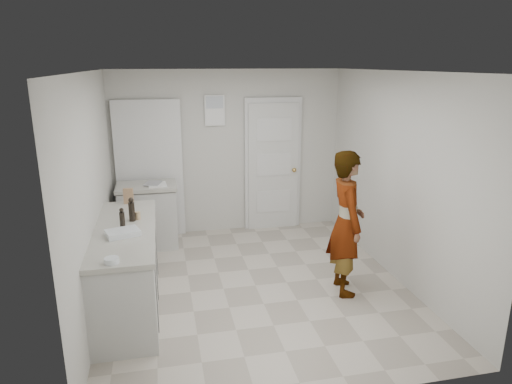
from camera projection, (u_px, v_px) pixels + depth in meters
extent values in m
plane|color=gray|center=(255.00, 285.00, 5.49)|extent=(4.00, 4.00, 0.00)
plane|color=beige|center=(228.00, 153.00, 7.03)|extent=(3.50, 0.00, 3.50)
plane|color=beige|center=(314.00, 256.00, 3.27)|extent=(3.50, 0.00, 3.50)
plane|color=beige|center=(93.00, 195.00, 4.80)|extent=(0.00, 4.00, 4.00)
plane|color=beige|center=(397.00, 178.00, 5.51)|extent=(0.00, 4.00, 4.00)
plane|color=silver|center=(255.00, 71.00, 4.81)|extent=(4.00, 4.00, 0.00)
cube|color=silver|center=(273.00, 167.00, 7.18)|extent=(0.80, 0.05, 2.00)
cube|color=silver|center=(273.00, 165.00, 7.20)|extent=(0.90, 0.04, 2.10)
sphere|color=tan|center=(294.00, 170.00, 7.21)|extent=(0.07, 0.07, 0.07)
cube|color=white|center=(215.00, 111.00, 6.79)|extent=(0.30, 0.02, 0.45)
cube|color=black|center=(150.00, 171.00, 6.82)|extent=(0.90, 0.05, 2.04)
cube|color=silver|center=(150.00, 171.00, 6.79)|extent=(0.98, 0.02, 2.10)
cube|color=beige|center=(128.00, 271.00, 4.90)|extent=(0.60, 1.90, 0.86)
cube|color=black|center=(130.00, 304.00, 5.00)|extent=(0.56, 1.86, 0.08)
cube|color=#A4A196|center=(124.00, 230.00, 4.77)|extent=(0.64, 1.96, 0.05)
cube|color=beige|center=(149.00, 218.00, 6.58)|extent=(0.80, 0.55, 0.86)
cube|color=black|center=(150.00, 243.00, 6.69)|extent=(0.75, 0.54, 0.08)
cube|color=#A4A196|center=(146.00, 186.00, 6.45)|extent=(0.84, 0.61, 0.05)
imported|color=silver|center=(346.00, 223.00, 5.16)|extent=(0.46, 0.65, 1.67)
cube|color=olive|center=(128.00, 196.00, 5.57)|extent=(0.12, 0.06, 0.19)
cylinder|color=tan|center=(138.00, 216.00, 5.01)|extent=(0.06, 0.06, 0.09)
cylinder|color=black|center=(132.00, 212.00, 4.95)|extent=(0.07, 0.07, 0.21)
sphere|color=black|center=(131.00, 200.00, 4.91)|extent=(0.06, 0.06, 0.06)
cylinder|color=black|center=(122.00, 221.00, 4.66)|extent=(0.05, 0.05, 0.20)
sphere|color=black|center=(121.00, 210.00, 4.63)|extent=(0.05, 0.05, 0.05)
cube|color=silver|center=(123.00, 233.00, 4.55)|extent=(0.37, 0.31, 0.06)
cube|color=silver|center=(123.00, 233.00, 4.55)|extent=(0.32, 0.26, 0.04)
cylinder|color=silver|center=(112.00, 260.00, 3.92)|extent=(0.13, 0.13, 0.05)
sphere|color=white|center=(109.00, 261.00, 3.91)|extent=(0.04, 0.04, 0.04)
sphere|color=white|center=(114.00, 260.00, 3.93)|extent=(0.04, 0.04, 0.04)
cube|color=white|center=(157.00, 185.00, 6.43)|extent=(0.27, 0.33, 0.01)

